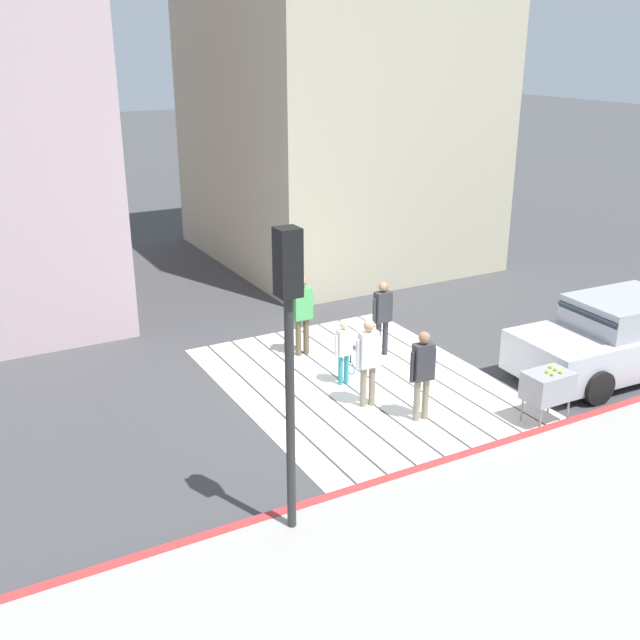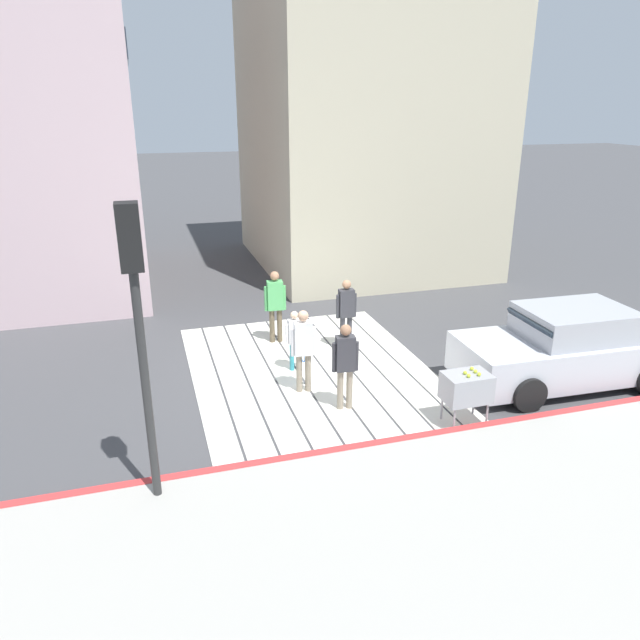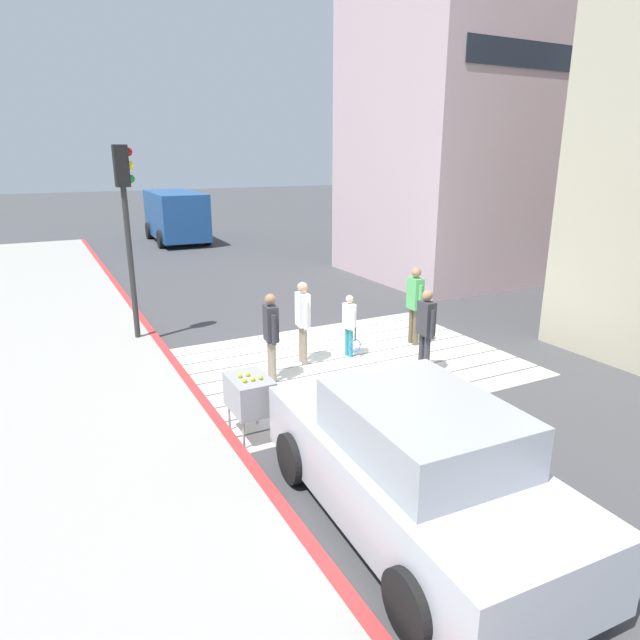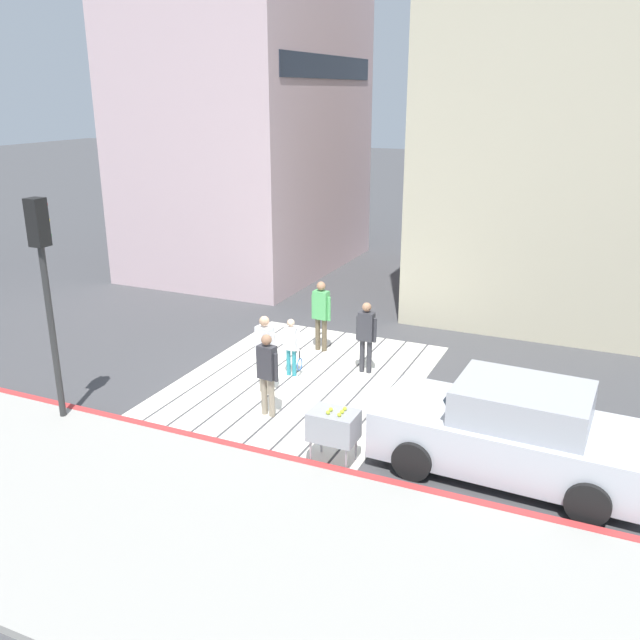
# 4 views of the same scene
# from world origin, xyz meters

# --- Properties ---
(ground_plane) EXTENTS (120.00, 120.00, 0.00)m
(ground_plane) POSITION_xyz_m (0.00, 0.00, 0.00)
(ground_plane) COLOR #424244
(crosswalk_stripes) EXTENTS (6.40, 4.90, 0.01)m
(crosswalk_stripes) POSITION_xyz_m (0.00, 0.00, 0.01)
(crosswalk_stripes) COLOR silver
(crosswalk_stripes) RESTS_ON ground
(sidewalk_west) EXTENTS (4.80, 40.00, 0.12)m
(sidewalk_west) POSITION_xyz_m (-5.60, 0.00, 0.06)
(sidewalk_west) COLOR #9E9B93
(sidewalk_west) RESTS_ON ground
(curb_painted) EXTENTS (0.16, 40.00, 0.13)m
(curb_painted) POSITION_xyz_m (-3.25, 0.00, 0.07)
(curb_painted) COLOR #BC3333
(curb_painted) RESTS_ON ground
(building_far_north) EXTENTS (8.00, 6.04, 12.13)m
(building_far_north) POSITION_xyz_m (8.50, 6.06, 6.07)
(building_far_north) COLOR beige
(building_far_north) RESTS_ON ground
(building_far_south) EXTENTS (8.00, 7.03, 10.97)m
(building_far_south) POSITION_xyz_m (8.50, -4.24, 5.48)
(building_far_south) COLOR beige
(building_far_south) RESTS_ON ground
(car_parked_near_curb) EXTENTS (2.12, 4.37, 1.57)m
(car_parked_near_curb) POSITION_xyz_m (-2.00, -4.74, 0.73)
(car_parked_near_curb) COLOR silver
(car_parked_near_curb) RESTS_ON ground
(traffic_light_corner) EXTENTS (0.39, 0.28, 4.24)m
(traffic_light_corner) POSITION_xyz_m (-3.58, 3.30, 3.04)
(traffic_light_corner) COLOR #2D2D2D
(traffic_light_corner) RESTS_ON ground
(tennis_ball_cart) EXTENTS (0.56, 0.80, 1.02)m
(tennis_ball_cart) POSITION_xyz_m (-2.90, -1.99, 0.70)
(tennis_ball_cart) COLOR #99999E
(tennis_ball_cart) RESTS_ON ground
(pedestrian_adult_lead) EXTENTS (0.22, 0.48, 1.63)m
(pedestrian_adult_lead) POSITION_xyz_m (0.96, -1.12, 0.95)
(pedestrian_adult_lead) COLOR #333338
(pedestrian_adult_lead) RESTS_ON ground
(pedestrian_adult_trailing) EXTENTS (0.25, 0.51, 1.73)m
(pedestrian_adult_trailing) POSITION_xyz_m (1.79, 0.34, 1.01)
(pedestrian_adult_trailing) COLOR brown
(pedestrian_adult_trailing) RESTS_ON ground
(pedestrian_adult_side) EXTENTS (0.26, 0.49, 1.68)m
(pedestrian_adult_side) POSITION_xyz_m (-0.89, 0.39, 0.98)
(pedestrian_adult_side) COLOR gray
(pedestrian_adult_side) RESTS_ON ground
(pedestrian_teen_behind) EXTENTS (0.25, 0.49, 1.66)m
(pedestrian_teen_behind) POSITION_xyz_m (-1.79, -0.14, 0.97)
(pedestrian_teen_behind) COLOR gray
(pedestrian_teen_behind) RESTS_ON ground
(pedestrian_child_with_racket) EXTENTS (0.28, 0.40, 1.32)m
(pedestrian_child_with_racket) POSITION_xyz_m (0.13, 0.30, 0.74)
(pedestrian_child_with_racket) COLOR teal
(pedestrian_child_with_racket) RESTS_ON ground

